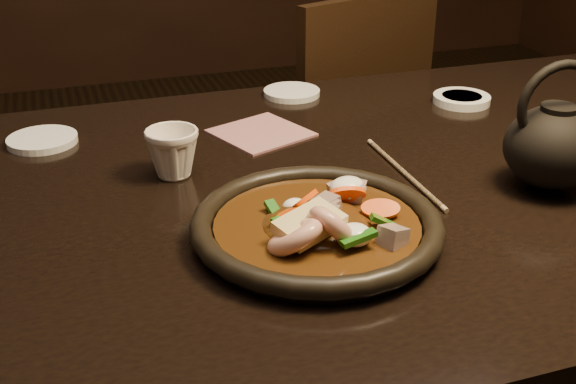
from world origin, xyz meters
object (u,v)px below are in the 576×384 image
object	(u,v)px
table	(340,226)
tea_cup	(173,151)
chair	(330,150)
plate	(317,227)
teapot	(554,143)

from	to	relation	value
table	tea_cup	bearing A→B (deg)	158.37
chair	plate	distance (m)	0.96
table	chair	size ratio (longest dim) A/B	1.80
plate	teapot	world-z (taller)	teapot
table	chair	bearing A→B (deg)	68.91
chair	table	bearing A→B (deg)	49.09
teapot	tea_cup	bearing A→B (deg)	163.61
table	tea_cup	xyz separation A→B (m)	(-0.23, 0.09, 0.12)
table	tea_cup	size ratio (longest dim) A/B	20.73
chair	tea_cup	bearing A→B (deg)	30.83
plate	table	bearing A→B (deg)	57.40
chair	tea_cup	size ratio (longest dim) A/B	11.51
tea_cup	teapot	distance (m)	0.53
table	chair	world-z (taller)	chair
teapot	chair	bearing A→B (deg)	96.28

